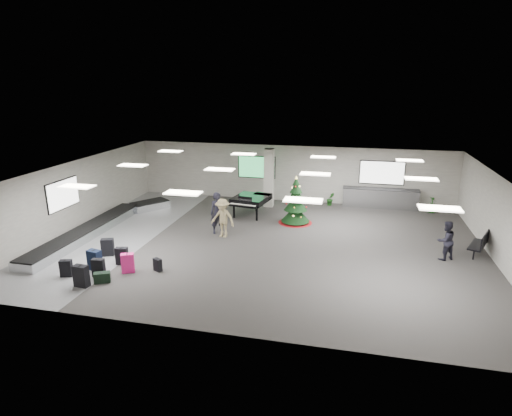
% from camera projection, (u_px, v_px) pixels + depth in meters
% --- Properties ---
extents(ground, '(18.00, 18.00, 0.00)m').
position_uv_depth(ground, '(266.00, 243.00, 18.39)').
color(ground, '#363331').
rests_on(ground, ground).
extents(room_envelope, '(18.02, 14.02, 3.21)m').
position_uv_depth(room_envelope, '(261.00, 186.00, 18.43)').
color(room_envelope, '#9E9A91').
rests_on(room_envelope, ground).
extents(baggage_carousel, '(2.28, 9.71, 0.43)m').
position_uv_depth(baggage_carousel, '(101.00, 226.00, 19.94)').
color(baggage_carousel, silver).
rests_on(baggage_carousel, ground).
extents(service_counter, '(4.05, 0.65, 1.08)m').
position_uv_depth(service_counter, '(380.00, 198.00, 23.36)').
color(service_counter, silver).
rests_on(service_counter, ground).
extents(suitcase_0, '(0.51, 0.32, 0.79)m').
position_uv_depth(suitcase_0, '(81.00, 276.00, 14.43)').
color(suitcase_0, black).
rests_on(suitcase_0, ground).
extents(suitcase_1, '(0.46, 0.29, 0.69)m').
position_uv_depth(suitcase_1, '(99.00, 268.00, 15.18)').
color(suitcase_1, black).
rests_on(suitcase_1, ground).
extents(pink_suitcase, '(0.52, 0.43, 0.73)m').
position_uv_depth(pink_suitcase, '(128.00, 263.00, 15.52)').
color(pink_suitcase, '#F31F80').
rests_on(pink_suitcase, ground).
extents(suitcase_3, '(0.48, 0.32, 0.69)m').
position_uv_depth(suitcase_3, '(122.00, 256.00, 16.20)').
color(suitcase_3, black).
rests_on(suitcase_3, ground).
extents(navy_suitcase, '(0.55, 0.39, 0.79)m').
position_uv_depth(navy_suitcase, '(95.00, 260.00, 15.70)').
color(navy_suitcase, black).
rests_on(navy_suitcase, ground).
extents(suitcase_5, '(0.46, 0.32, 0.64)m').
position_uv_depth(suitcase_5, '(66.00, 268.00, 15.20)').
color(suitcase_5, black).
rests_on(suitcase_5, ground).
extents(green_duffel, '(0.61, 0.49, 0.38)m').
position_uv_depth(green_duffel, '(102.00, 277.00, 14.79)').
color(green_duffel, black).
rests_on(green_duffel, ground).
extents(suitcase_7, '(0.38, 0.31, 0.50)m').
position_uv_depth(suitcase_7, '(158.00, 265.00, 15.65)').
color(suitcase_7, black).
rests_on(suitcase_7, ground).
extents(suitcase_8, '(0.54, 0.42, 0.72)m').
position_uv_depth(suitcase_8, '(108.00, 247.00, 17.00)').
color(suitcase_8, black).
rests_on(suitcase_8, ground).
extents(christmas_tree, '(1.66, 1.66, 2.36)m').
position_uv_depth(christmas_tree, '(296.00, 207.00, 20.82)').
color(christmas_tree, '#650912').
rests_on(christmas_tree, ground).
extents(grand_piano, '(1.89, 2.29, 1.18)m').
position_uv_depth(grand_piano, '(250.00, 200.00, 21.94)').
color(grand_piano, black).
rests_on(grand_piano, ground).
extents(bench, '(1.08, 1.56, 0.94)m').
position_uv_depth(bench, '(481.00, 243.00, 17.00)').
color(bench, black).
rests_on(bench, ground).
extents(traveler_a, '(0.84, 0.74, 1.92)m').
position_uv_depth(traveler_a, '(218.00, 213.00, 19.33)').
color(traveler_a, black).
rests_on(traveler_a, ground).
extents(traveler_b, '(1.25, 0.88, 1.75)m').
position_uv_depth(traveler_b, '(223.00, 218.00, 18.90)').
color(traveler_b, '#9A8A5F').
rests_on(traveler_b, ground).
extents(traveler_bench, '(0.96, 0.90, 1.57)m').
position_uv_depth(traveler_bench, '(446.00, 241.00, 16.51)').
color(traveler_bench, black).
rests_on(traveler_bench, ground).
extents(potted_plant_left, '(0.51, 0.46, 0.76)m').
position_uv_depth(potted_plant_left, '(330.00, 199.00, 23.84)').
color(potted_plant_left, '#194014').
rests_on(potted_plant_left, ground).
extents(potted_plant_right, '(0.59, 0.59, 0.86)m').
position_uv_depth(potted_plant_right, '(432.00, 205.00, 22.56)').
color(potted_plant_right, '#194014').
rests_on(potted_plant_right, ground).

